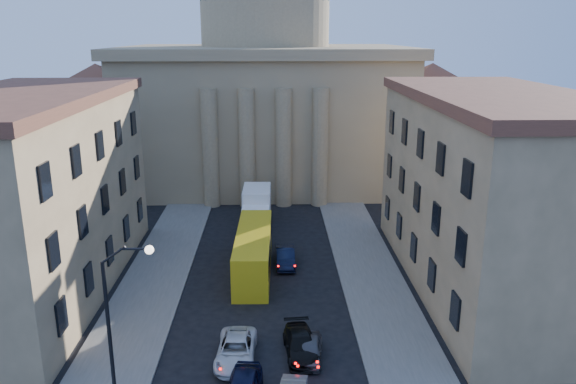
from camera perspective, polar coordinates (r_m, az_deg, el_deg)
name	(u,v)px	position (r m, az deg, el deg)	size (l,w,h in m)	color
sidewalk_left	(140,311)	(41.06, -14.81, -11.62)	(5.00, 60.00, 0.15)	#5E5C56
sidewalk_right	(384,308)	(40.74, 9.68, -11.52)	(5.00, 60.00, 0.15)	#5E5C56
church	(266,87)	(73.19, -2.27, 10.57)	(68.02, 28.76, 36.60)	#8D7856
building_left	(27,194)	(44.67, -25.02, -0.22)	(11.60, 26.60, 14.70)	tan
building_right	(492,191)	(44.08, 20.03, 0.12)	(11.60, 26.60, 14.70)	tan
street_lamp	(118,312)	(29.75, -16.88, -11.62)	(2.62, 0.44, 8.83)	black
car_left_mid	(236,350)	(34.45, -5.30, -15.69)	(2.25, 4.89, 1.36)	silver
car_right_mid	(301,345)	(34.83, 1.31, -15.25)	(1.87, 4.60, 1.33)	black
car_right_far	(310,349)	(34.50, 2.24, -15.69)	(1.46, 3.63, 1.24)	#48484C
car_right_distant	(285,257)	(46.85, -0.26, -6.65)	(1.51, 4.33, 1.43)	black
city_bus	(254,250)	(45.51, -3.52, -5.93)	(2.94, 11.80, 3.31)	gold
box_truck	(257,209)	(55.75, -3.20, -1.78)	(2.77, 6.80, 3.72)	white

